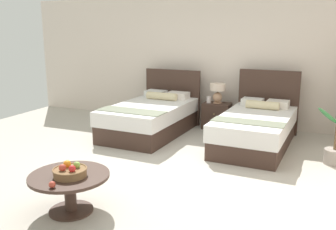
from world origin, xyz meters
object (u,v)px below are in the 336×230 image
at_px(table_lamp, 218,91).
at_px(loose_apple, 52,185).
at_px(bed_near_window, 151,117).
at_px(bed_near_corner, 256,128).
at_px(nightstand, 217,116).
at_px(fruit_bowl, 70,171).
at_px(coffee_table, 70,184).
at_px(potted_palm, 335,148).
at_px(vase, 209,100).

relative_size(table_lamp, loose_apple, 5.76).
xyz_separation_m(bed_near_window, bed_near_corner, (2.03, 0.01, -0.01)).
bearing_deg(bed_near_window, bed_near_corner, 0.21).
relative_size(nightstand, fruit_bowl, 1.47).
xyz_separation_m(table_lamp, loose_apple, (-0.44, -4.52, -0.30)).
bearing_deg(coffee_table, potted_palm, 46.03).
bearing_deg(table_lamp, coffee_table, -96.96).
bearing_deg(loose_apple, potted_palm, 50.12).
xyz_separation_m(bed_near_window, vase, (0.91, 0.84, 0.27)).
xyz_separation_m(bed_near_corner, nightstand, (-0.96, 0.87, -0.06)).
bearing_deg(vase, table_lamp, 19.97).
xyz_separation_m(vase, loose_apple, (-0.27, -4.46, -0.12)).
xyz_separation_m(loose_apple, potted_palm, (2.66, 3.19, -0.24)).
height_order(bed_near_window, loose_apple, bed_near_window).
height_order(nightstand, table_lamp, table_lamp).
bearing_deg(vase, nightstand, 13.61).
height_order(bed_near_corner, loose_apple, bed_near_corner).
distance_m(bed_near_corner, fruit_bowl, 3.60).
height_order(fruit_bowl, potted_palm, potted_palm).
distance_m(bed_near_corner, table_lamp, 1.39).
height_order(bed_near_window, vase, bed_near_window).
bearing_deg(vase, bed_near_window, -137.27).
bearing_deg(bed_near_window, fruit_bowl, -79.56).
height_order(table_lamp, loose_apple, table_lamp).
bearing_deg(bed_near_corner, coffee_table, -114.14).
relative_size(vase, loose_apple, 1.95).
bearing_deg(nightstand, table_lamp, 90.00).
relative_size(bed_near_window, table_lamp, 5.45).
relative_size(vase, fruit_bowl, 0.37).
bearing_deg(loose_apple, nightstand, 84.43).
bearing_deg(coffee_table, vase, 85.22).
relative_size(bed_near_window, fruit_bowl, 5.87).
xyz_separation_m(table_lamp, vase, (-0.17, -0.06, -0.18)).
bearing_deg(table_lamp, nightstand, -90.00).
distance_m(bed_near_window, bed_near_corner, 2.03).
relative_size(coffee_table, potted_palm, 0.97).
bearing_deg(bed_near_corner, table_lamp, 137.08).
bearing_deg(table_lamp, potted_palm, -30.86).
bearing_deg(potted_palm, nightstand, 149.52).
bearing_deg(vase, fruit_bowl, -94.14).
relative_size(bed_near_corner, nightstand, 4.01).
bearing_deg(fruit_bowl, vase, 85.86).
bearing_deg(coffee_table, loose_apple, -78.91).
bearing_deg(table_lamp, bed_near_corner, -42.92).
xyz_separation_m(vase, fruit_bowl, (-0.30, -4.14, -0.10)).
bearing_deg(bed_near_corner, nightstand, 137.73).
height_order(nightstand, potted_palm, potted_palm).
height_order(coffee_table, fruit_bowl, fruit_bowl).
distance_m(bed_near_corner, nightstand, 1.30).
height_order(vase, potted_palm, potted_palm).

